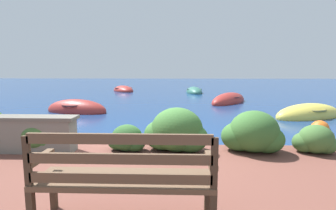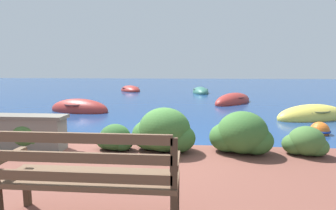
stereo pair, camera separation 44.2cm
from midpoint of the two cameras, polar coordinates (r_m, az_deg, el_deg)
The scene contains 14 objects.
ground_plane at distance 5.28m, azimuth -3.36°, elevation -10.73°, with size 80.00×80.00×0.00m.
park_bench at distance 2.58m, azimuth -11.99°, elevation -14.65°, with size 1.68×0.48×0.93m.
stone_wall at distance 5.56m, azimuth -30.27°, elevation -5.05°, with size 2.36×0.39×0.64m.
hedge_clump_left at distance 5.39m, azimuth -25.60°, elevation -5.89°, with size 0.86×0.62×0.59m.
hedge_clump_centre at distance 4.84m, azimuth -8.95°, elevation -7.28°, with size 0.70×0.50×0.48m.
hedge_clump_right at distance 4.71m, azimuth 1.74°, elevation -5.96°, with size 1.16×0.83×0.79m.
hedge_clump_far_right at distance 4.84m, azimuth 18.21°, elevation -6.22°, with size 1.09×0.78×0.74m.
hedge_clump_extra at distance 5.18m, azimuth 29.95°, elevation -7.12°, with size 0.74×0.53×0.50m.
rowboat_nearest at distance 10.27m, azimuth 29.92°, elevation -2.20°, with size 2.95×2.03×0.86m.
rowboat_mid at distance 10.94m, azimuth -17.64°, elevation -0.93°, with size 2.73×1.69×0.88m.
rowboat_far at distance 13.36m, azimuth 14.89°, elevation 0.71°, with size 2.60×3.06×0.88m.
rowboat_outer at distance 18.44m, azimuth 7.77°, elevation 2.80°, with size 1.33×2.53×0.74m.
rowboat_distant at distance 20.12m, azimuth -7.57°, elevation 3.23°, with size 2.38×2.86×0.73m.
mooring_buoy at distance 8.02m, azimuth 31.50°, elevation -4.82°, with size 0.52×0.52×0.47m.
Camera 2 is at (0.94, -4.94, 1.69)m, focal length 28.00 mm.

